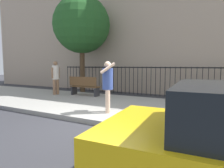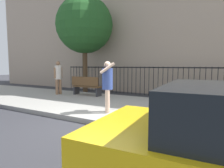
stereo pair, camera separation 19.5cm
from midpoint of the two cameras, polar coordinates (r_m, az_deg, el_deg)
The scene contains 8 objects.
ground_plane at distance 5.47m, azimuth -4.52°, elevation -12.20°, with size 60.00×60.00×0.00m, color #333338.
sidewalk at distance 7.31m, azimuth 5.19°, elevation -7.02°, with size 28.00×4.40×0.15m, color #9E9B93.
building_facade at distance 13.51m, azimuth 17.03°, elevation 18.76°, with size 28.00×4.00×9.60m, color tan.
iron_fence at distance 10.64m, azimuth 13.43°, elevation 1.95°, with size 12.03×0.04×1.60m.
pedestrian_on_phone at distance 6.16m, azimuth -0.47°, elevation 0.32°, with size 0.60×0.72×1.64m.
pedestrian_walking at distance 10.38m, azimuth -15.21°, elevation 2.50°, with size 0.40×0.48×1.74m.
street_bench at distance 9.72m, azimuth -7.16°, elevation -0.46°, with size 1.60×0.45×0.95m.
street_tree_near at distance 11.91m, azimuth -7.73°, elevation 16.97°, with size 3.34×3.34×5.72m.
Camera 2 is at (3.00, -4.27, 1.67)m, focal length 30.69 mm.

